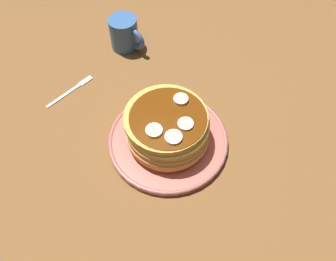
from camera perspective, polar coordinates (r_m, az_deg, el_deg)
The scene contains 9 objects.
ground_plane at distance 71.75cm, azimuth -0.00°, elevation -2.65°, with size 140.00×140.00×3.00cm, color brown.
plate at distance 69.77cm, azimuth -0.00°, elevation -1.63°, with size 24.99×24.99×1.58cm.
pancake_stack at distance 66.27cm, azimuth -0.26°, elevation 0.36°, with size 17.53×17.44×7.57cm.
banana_slice_0 at distance 60.98cm, azimuth -2.05°, elevation -0.24°, with size 3.15×3.15×0.78cm.
banana_slice_1 at distance 62.09cm, azimuth 3.02°, elevation 1.11°, with size 3.00×3.00×0.71cm.
banana_slice_2 at distance 60.31cm, azimuth 0.94°, elevation -1.16°, with size 3.23×3.23×0.76cm.
banana_slice_3 at distance 65.57cm, azimuth 2.21°, elevation 5.32°, with size 2.90×2.90×0.88cm.
coffee_mug at distance 87.89cm, azimuth -7.38°, elevation 16.12°, with size 10.20×7.08×8.25cm.
fork at distance 82.21cm, azimuth -15.99°, elevation 6.76°, with size 2.18×13.03×0.50cm.
Camera 1 is at (23.36, -29.76, 59.47)cm, focal length 35.72 mm.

